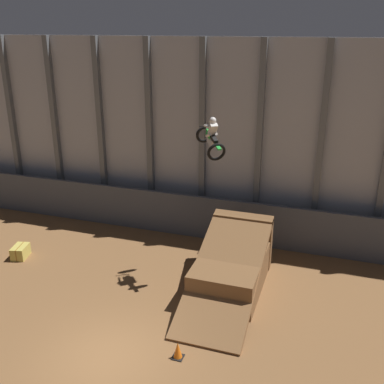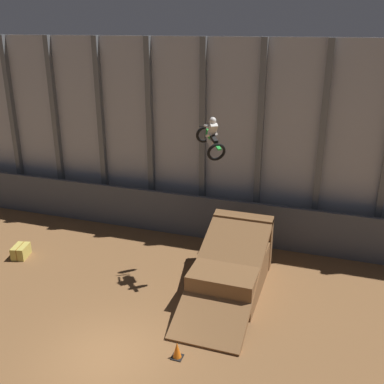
{
  "view_description": "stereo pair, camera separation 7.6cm",
  "coord_description": "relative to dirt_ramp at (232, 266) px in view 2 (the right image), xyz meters",
  "views": [
    {
      "loc": [
        6.24,
        -10.13,
        9.99
      ],
      "look_at": [
        0.95,
        5.71,
        3.75
      ],
      "focal_mm": 42.0,
      "sensor_mm": 36.0,
      "label": 1
    },
    {
      "loc": [
        6.32,
        -10.11,
        9.99
      ],
      "look_at": [
        0.95,
        5.71,
        3.75
      ],
      "focal_mm": 42.0,
      "sensor_mm": 36.0,
      "label": 2
    }
  ],
  "objects": [
    {
      "name": "rider_bike_solo",
      "position": [
        -1.11,
        0.47,
        5.11
      ],
      "size": [
        1.56,
        1.76,
        1.62
      ],
      "rotation": [
        0.27,
        0.0,
        0.63
      ],
      "color": "black"
    },
    {
      "name": "dirt_ramp",
      "position": [
        0.0,
        0.0,
        0.0
      ],
      "size": [
        2.56,
        6.21,
        2.48
      ],
      "color": "brown",
      "rests_on": "ground_plane"
    },
    {
      "name": "lower_barrier",
      "position": [
        -2.74,
        3.75,
        0.25
      ],
      "size": [
        31.36,
        0.2,
        2.16
      ],
      "color": "#474C56",
      "rests_on": "ground_plane"
    },
    {
      "name": "traffic_cone_near_ramp",
      "position": [
        -0.6,
        -4.79,
        -0.54
      ],
      "size": [
        0.36,
        0.36,
        0.58
      ],
      "color": "black",
      "rests_on": "ground_plane"
    },
    {
      "name": "arena_back_wall",
      "position": [
        -2.74,
        4.78,
        3.93
      ],
      "size": [
        32.0,
        0.4,
        9.5
      ],
      "color": "#A3A8B2",
      "rests_on": "ground_plane"
    },
    {
      "name": "ground_plane",
      "position": [
        -2.74,
        -5.51,
        -0.83
      ],
      "size": [
        60.0,
        60.0,
        0.0
      ],
      "primitive_type": "plane",
      "color": "brown"
    },
    {
      "name": "hay_bale_trackside",
      "position": [
        -9.69,
        -0.86,
        -0.55
      ],
      "size": [
        0.8,
        1.02,
        0.57
      ],
      "rotation": [
        0.0,
        0.0,
        1.82
      ],
      "color": "#CCB751",
      "rests_on": "ground_plane"
    }
  ]
}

